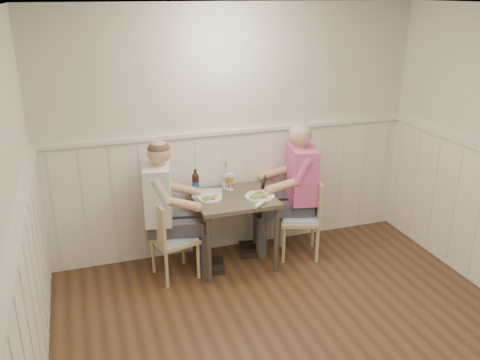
% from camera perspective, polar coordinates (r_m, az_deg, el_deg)
% --- Properties ---
extents(room_shell, '(4.04, 4.54, 2.60)m').
position_cam_1_polar(room_shell, '(3.30, 11.27, -0.79)').
color(room_shell, silver).
rests_on(room_shell, ground).
extents(wainscot, '(4.00, 4.49, 1.34)m').
position_cam_1_polar(wainscot, '(4.20, 5.93, -8.12)').
color(wainscot, white).
rests_on(wainscot, ground).
extents(dining_table, '(0.80, 0.70, 0.75)m').
position_cam_1_polar(dining_table, '(5.15, -0.70, -3.02)').
color(dining_table, '#4E4135').
rests_on(dining_table, ground).
extents(chair_right, '(0.52, 0.52, 0.87)m').
position_cam_1_polar(chair_right, '(5.42, 7.27, -3.84)').
color(chair_right, tan).
rests_on(chair_right, ground).
extents(chair_left, '(0.47, 0.47, 0.83)m').
position_cam_1_polar(chair_left, '(5.02, -7.92, -6.26)').
color(chair_left, tan).
rests_on(chair_left, ground).
extents(man_in_pink, '(0.73, 0.53, 1.45)m').
position_cam_1_polar(man_in_pink, '(5.45, 6.34, -2.11)').
color(man_in_pink, '#3F3F47').
rests_on(man_in_pink, ground).
extents(diner_cream, '(0.71, 0.51, 1.41)m').
position_cam_1_polar(diner_cream, '(5.06, -8.52, -4.28)').
color(diner_cream, '#3F3F47').
rests_on(diner_cream, ground).
extents(plate_man, '(0.30, 0.30, 0.07)m').
position_cam_1_polar(plate_man, '(5.07, 2.16, -1.74)').
color(plate_man, white).
rests_on(plate_man, dining_table).
extents(plate_diner, '(0.24, 0.24, 0.06)m').
position_cam_1_polar(plate_diner, '(5.04, -3.46, -2.01)').
color(plate_diner, white).
rests_on(plate_diner, dining_table).
extents(beer_glass_a, '(0.06, 0.06, 0.16)m').
position_cam_1_polar(beer_glass_a, '(5.26, -1.44, 0.04)').
color(beer_glass_a, silver).
rests_on(beer_glass_a, dining_table).
extents(beer_glass_b, '(0.07, 0.07, 0.18)m').
position_cam_1_polar(beer_glass_b, '(5.23, -1.07, 0.12)').
color(beer_glass_b, silver).
rests_on(beer_glass_b, dining_table).
extents(beer_bottle, '(0.07, 0.07, 0.26)m').
position_cam_1_polar(beer_bottle, '(5.17, -5.01, -0.27)').
color(beer_bottle, black).
rests_on(beer_bottle, dining_table).
extents(rolled_napkin, '(0.18, 0.16, 0.04)m').
position_cam_1_polar(rolled_napkin, '(4.89, 2.26, -2.67)').
color(rolled_napkin, white).
rests_on(rolled_napkin, dining_table).
extents(grass_vase, '(0.04, 0.04, 0.34)m').
position_cam_1_polar(grass_vase, '(5.25, -1.80, 0.54)').
color(grass_vase, silver).
rests_on(grass_vase, dining_table).
extents(gingham_mat, '(0.36, 0.32, 0.01)m').
position_cam_1_polar(gingham_mat, '(5.20, -3.70, -1.46)').
color(gingham_mat, '#5382B9').
rests_on(gingham_mat, dining_table).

